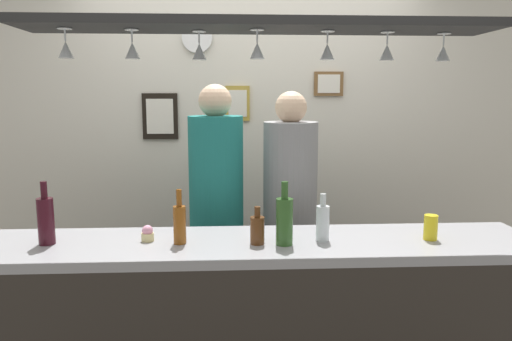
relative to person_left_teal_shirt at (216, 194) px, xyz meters
The scene contains 23 objects.
back_wall 0.79m from the person_left_teal_shirt, 71.72° to the left, with size 4.40×0.06×2.60m, color silver.
bar_counter 1.00m from the person_left_teal_shirt, 75.28° to the right, with size 2.70×0.55×0.97m.
overhead_glass_rack 1.18m from the person_left_teal_shirt, 71.25° to the right, with size 2.20×0.36×0.04m, color black.
hanging_wineglass_far_left 1.27m from the person_left_teal_shirt, 132.37° to the right, with size 0.07×0.07×0.13m.
hanging_wineglass_left 1.13m from the person_left_teal_shirt, 117.31° to the right, with size 0.07×0.07×0.13m.
hanging_wineglass_center_left 1.05m from the person_left_teal_shirt, 94.65° to the right, with size 0.07×0.07×0.13m.
hanging_wineglass_center 1.11m from the person_left_teal_shirt, 73.19° to the right, with size 0.07×0.07×0.13m.
hanging_wineglass_center_right 1.20m from the person_left_teal_shirt, 51.41° to the right, with size 0.07×0.07×0.13m.
hanging_wineglass_right 1.35m from the person_left_teal_shirt, 38.47° to the right, with size 0.07×0.07×0.13m.
hanging_wineglass_far_right 1.53m from the person_left_teal_shirt, 29.04° to the right, with size 0.07×0.07×0.13m.
person_left_teal_shirt is the anchor object (origin of this frame).
person_right_grey_shirt 0.47m from the person_left_teal_shirt, ahead, with size 0.34×0.34×1.69m.
bottle_beer_brown_stubby 0.82m from the person_left_teal_shirt, 74.88° to the right, with size 0.07×0.07×0.18m.
bottle_wine_dark_red 1.07m from the person_left_teal_shirt, 136.47° to the right, with size 0.08×0.08×0.30m.
bottle_champagne_green 0.88m from the person_left_teal_shirt, 67.18° to the right, with size 0.08×0.08×0.30m.
bottle_soda_clear 0.92m from the person_left_teal_shirt, 54.83° to the right, with size 0.06×0.06×0.23m.
bottle_beer_amber_tall 0.78m from the person_left_teal_shirt, 101.26° to the right, with size 0.06×0.06×0.26m.
drink_can 1.31m from the person_left_teal_shirt, 35.96° to the right, with size 0.07×0.07×0.12m, color yellow.
cupcake 0.78m from the person_left_teal_shirt, 113.49° to the right, with size 0.06×0.06×0.08m.
picture_frame_caricature 0.92m from the person_left_teal_shirt, 122.80° to the left, with size 0.26×0.02×0.34m.
picture_frame_upper_small 1.28m from the person_left_teal_shirt, 38.61° to the left, with size 0.22×0.02×0.18m.
picture_frame_crest 0.88m from the person_left_teal_shirt, 77.43° to the left, with size 0.18×0.02×0.26m.
wall_clock 1.23m from the person_left_teal_shirt, 102.34° to the left, with size 0.22×0.22×0.03m, color white.
Camera 1 is at (-0.15, -2.60, 1.66)m, focal length 34.02 mm.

